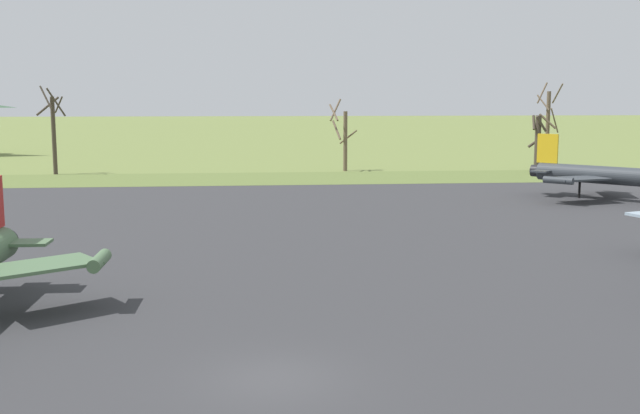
{
  "coord_description": "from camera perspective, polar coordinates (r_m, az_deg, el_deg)",
  "views": [
    {
      "loc": [
        -0.65,
        -21.2,
        8.15
      ],
      "look_at": [
        2.73,
        14.74,
        2.91
      ],
      "focal_mm": 42.86,
      "sensor_mm": 36.0,
      "label": 1
    }
  ],
  "objects": [
    {
      "name": "ground_plane",
      "position": [
        22.73,
        -3.46,
        -12.77
      ],
      "size": [
        600.0,
        600.0,
        0.0
      ],
      "primitive_type": "plane",
      "color": "olive"
    },
    {
      "name": "asphalt_apron",
      "position": [
        40.24,
        -4.34,
        -3.41
      ],
      "size": [
        102.18,
        60.67,
        0.05
      ],
      "primitive_type": "cube",
      "color": "#333335",
      "rests_on": "ground"
    },
    {
      "name": "grass_verge_strip",
      "position": [
        76.18,
        -4.86,
        2.11
      ],
      "size": [
        162.18,
        12.0,
        0.06
      ],
      "primitive_type": "cube",
      "color": "#5D6E35",
      "rests_on": "ground"
    },
    {
      "name": "jet_fighter_front_right",
      "position": [
        63.7,
        21.26,
        2.22
      ],
      "size": [
        12.2,
        12.2,
        5.11
      ],
      "color": "#33383D",
      "rests_on": "ground"
    },
    {
      "name": "bare_tree_center",
      "position": [
        85.01,
        -19.29,
        5.54
      ],
      "size": [
        3.23,
        3.24,
        9.25
      ],
      "color": "#42382D",
      "rests_on": "ground"
    },
    {
      "name": "bare_tree_right_of_center",
      "position": [
        83.98,
        1.74,
        5.36
      ],
      "size": [
        3.2,
        3.46,
        7.89
      ],
      "color": "brown",
      "rests_on": "ground"
    },
    {
      "name": "bare_tree_far_right",
      "position": [
        84.06,
        15.92,
        4.64
      ],
      "size": [
        1.68,
        1.76,
        6.2
      ],
      "color": "#42382D",
      "rests_on": "ground"
    },
    {
      "name": "bare_tree_backdrop_extra",
      "position": [
        88.9,
        16.64,
        5.82
      ],
      "size": [
        2.56,
        2.63,
        9.7
      ],
      "color": "brown",
      "rests_on": "ground"
    }
  ]
}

